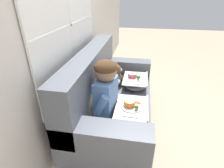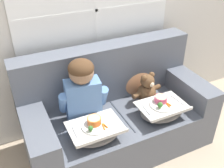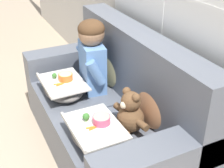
% 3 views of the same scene
% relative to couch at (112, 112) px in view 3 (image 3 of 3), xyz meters
% --- Properties ---
extents(ground_plane, '(14.00, 14.00, 0.00)m').
position_rel_couch_xyz_m(ground_plane, '(0.00, -0.08, -0.35)').
color(ground_plane, tan).
extents(couch, '(1.78, 0.84, 0.99)m').
position_rel_couch_xyz_m(couch, '(0.00, 0.00, 0.00)').
color(couch, '#565B66').
rests_on(couch, ground_plane).
extents(throw_pillow_behind_child, '(0.37, 0.18, 0.38)m').
position_rel_couch_xyz_m(throw_pillow_behind_child, '(-0.33, 0.16, 0.23)').
color(throw_pillow_behind_child, tan).
rests_on(throw_pillow_behind_child, couch).
extents(throw_pillow_behind_teddy, '(0.37, 0.18, 0.39)m').
position_rel_couch_xyz_m(throw_pillow_behind_teddy, '(0.33, 0.16, 0.23)').
color(throw_pillow_behind_teddy, '#B2754C').
rests_on(throw_pillow_behind_teddy, couch).
extents(child_figure, '(0.45, 0.24, 0.61)m').
position_rel_couch_xyz_m(child_figure, '(-0.33, -0.02, 0.39)').
color(child_figure, '#5B84BC').
rests_on(child_figure, couch).
extents(teddy_bear, '(0.35, 0.25, 0.32)m').
position_rel_couch_xyz_m(teddy_bear, '(0.33, -0.03, 0.19)').
color(teddy_bear, brown).
rests_on(teddy_bear, couch).
extents(lap_tray_child, '(0.45, 0.33, 0.19)m').
position_rel_couch_xyz_m(lap_tray_child, '(-0.33, -0.29, 0.13)').
color(lap_tray_child, slate).
rests_on(lap_tray_child, child_figure).
extents(lap_tray_teddy, '(0.44, 0.32, 0.20)m').
position_rel_couch_xyz_m(lap_tray_teddy, '(0.33, -0.29, 0.13)').
color(lap_tray_teddy, slate).
rests_on(lap_tray_teddy, teddy_bear).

